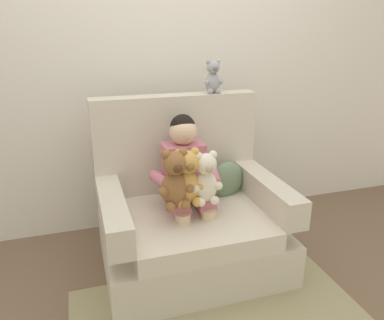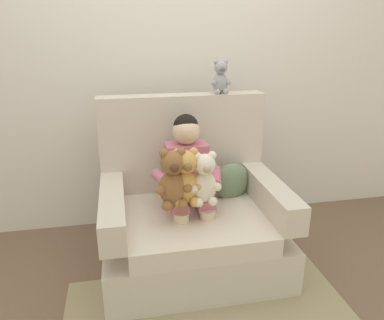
# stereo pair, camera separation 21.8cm
# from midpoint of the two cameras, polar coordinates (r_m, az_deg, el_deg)

# --- Properties ---
(ground_plane) EXTENTS (8.00, 8.00, 0.00)m
(ground_plane) POSITION_cam_midpoint_polar(r_m,az_deg,el_deg) (2.58, 2.61, -15.66)
(ground_plane) COLOR brown
(back_wall) EXTENTS (6.00, 0.10, 2.60)m
(back_wall) POSITION_cam_midpoint_polar(r_m,az_deg,el_deg) (2.83, -0.68, 15.84)
(back_wall) COLOR silver
(back_wall) RESTS_ON ground
(armchair) EXTENTS (1.11, 0.88, 1.06)m
(armchair) POSITION_cam_midpoint_polar(r_m,az_deg,el_deg) (2.46, 2.38, -8.68)
(armchair) COLOR beige
(armchair) RESTS_ON ground
(seated_child) EXTENTS (0.45, 0.39, 0.82)m
(seated_child) POSITION_cam_midpoint_polar(r_m,az_deg,el_deg) (2.33, 2.11, -2.32)
(seated_child) COLOR #C66B7F
(seated_child) RESTS_ON armchair
(plush_cream) EXTENTS (0.19, 0.15, 0.31)m
(plush_cream) POSITION_cam_midpoint_polar(r_m,az_deg,el_deg) (2.16, 4.83, -3.03)
(plush_cream) COLOR silver
(plush_cream) RESTS_ON armchair
(plush_brown) EXTENTS (0.21, 0.17, 0.35)m
(plush_brown) POSITION_cam_midpoint_polar(r_m,az_deg,el_deg) (2.10, 0.05, -3.08)
(plush_brown) COLOR brown
(plush_brown) RESTS_ON armchair
(plush_honey) EXTENTS (0.20, 0.16, 0.34)m
(plush_honey) POSITION_cam_midpoint_polar(r_m,az_deg,el_deg) (2.13, 1.97, -2.87)
(plush_honey) COLOR gold
(plush_honey) RESTS_ON armchair
(plush_grey_on_backrest) EXTENTS (0.13, 0.11, 0.22)m
(plush_grey_on_backrest) POSITION_cam_midpoint_polar(r_m,az_deg,el_deg) (2.54, 6.87, 12.28)
(plush_grey_on_backrest) COLOR #9E9EA3
(plush_grey_on_backrest) RESTS_ON armchair
(throw_pillow) EXTENTS (0.28, 0.17, 0.26)m
(throw_pillow) POSITION_cam_midpoint_polar(r_m,az_deg,el_deg) (2.54, 8.42, -3.32)
(throw_pillow) COLOR slate
(throw_pillow) RESTS_ON armchair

